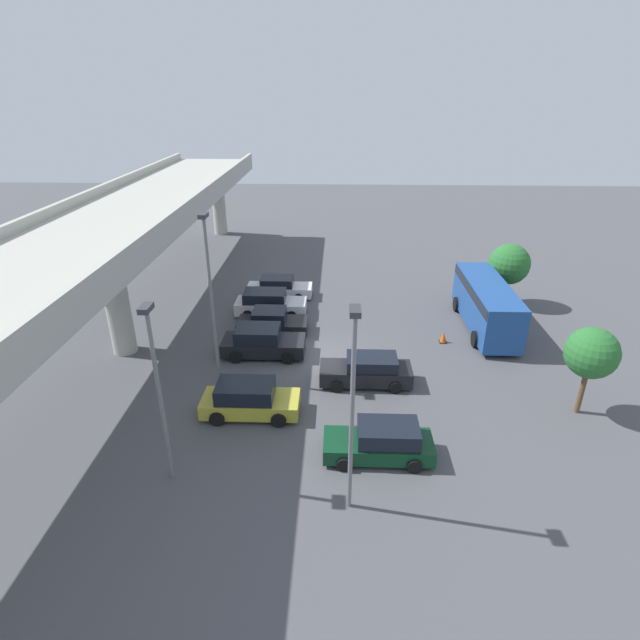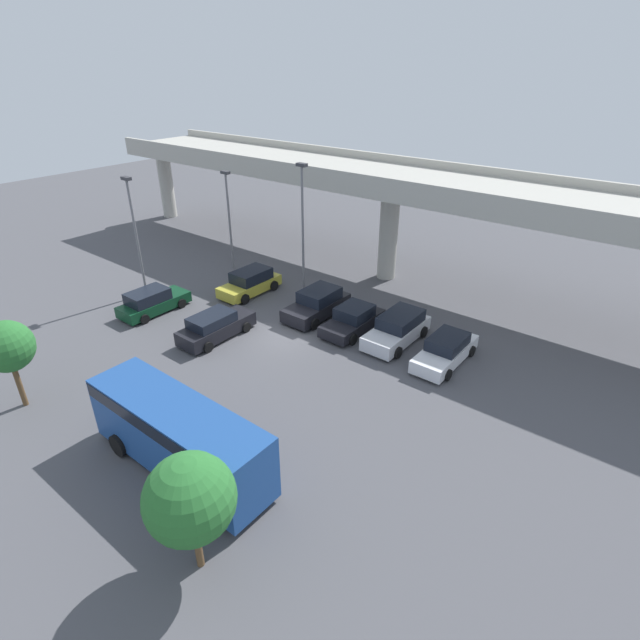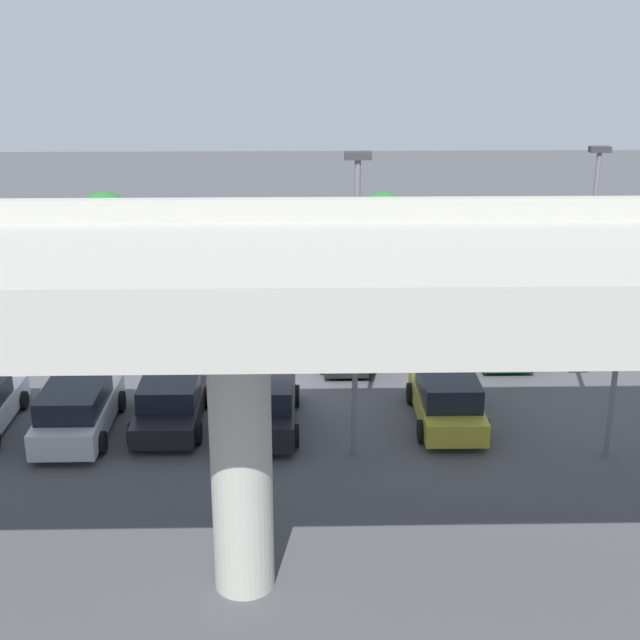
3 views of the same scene
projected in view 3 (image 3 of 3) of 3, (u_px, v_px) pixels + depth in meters
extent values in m
plane|color=#4C4C51|center=(264.00, 384.00, 30.74)|extent=(110.28, 110.28, 0.00)
cube|color=#ADAAA0|center=(235.00, 283.00, 17.72)|extent=(51.46, 7.34, 0.90)
cube|color=#ADAAA0|center=(245.00, 210.00, 20.81)|extent=(51.46, 0.30, 0.55)
cube|color=#ADAAA0|center=(219.00, 303.00, 14.16)|extent=(51.46, 0.30, 0.55)
cylinder|color=#ADAAA0|center=(241.00, 452.00, 18.94)|extent=(1.33, 1.33, 6.60)
cube|color=#0C381E|center=(496.00, 342.00, 33.28)|extent=(1.78, 4.50, 0.68)
cube|color=black|center=(495.00, 321.00, 33.41)|extent=(1.64, 2.49, 0.72)
cylinder|color=black|center=(529.00, 360.00, 32.04)|extent=(0.22, 0.60, 0.60)
cylinder|color=black|center=(479.00, 361.00, 32.01)|extent=(0.22, 0.60, 0.60)
cylinder|color=black|center=(512.00, 334.00, 34.68)|extent=(0.22, 0.60, 0.60)
cylinder|color=black|center=(465.00, 334.00, 34.64)|extent=(0.22, 0.60, 0.60)
cube|color=gold|center=(446.00, 405.00, 27.80)|extent=(1.86, 4.51, 0.70)
cube|color=black|center=(448.00, 387.00, 27.36)|extent=(1.71, 2.62, 0.75)
cylinder|color=black|center=(411.00, 393.00, 29.16)|extent=(0.22, 0.69, 0.69)
cylinder|color=black|center=(468.00, 393.00, 29.20)|extent=(0.22, 0.69, 0.69)
cylinder|color=black|center=(422.00, 431.00, 26.52)|extent=(0.22, 0.69, 0.69)
cylinder|color=black|center=(485.00, 431.00, 26.56)|extent=(0.22, 0.69, 0.69)
cube|color=black|center=(346.00, 344.00, 32.90)|extent=(1.73, 4.69, 0.80)
cube|color=black|center=(346.00, 323.00, 32.96)|extent=(1.59, 2.55, 0.59)
cylinder|color=black|center=(373.00, 365.00, 31.63)|extent=(0.22, 0.61, 0.61)
cylinder|color=black|center=(323.00, 365.00, 31.59)|extent=(0.22, 0.61, 0.61)
cylinder|color=black|center=(367.00, 337.00, 34.37)|extent=(0.22, 0.61, 0.61)
cylinder|color=black|center=(321.00, 337.00, 34.34)|extent=(0.22, 0.61, 0.61)
cube|color=black|center=(263.00, 408.00, 27.49)|extent=(1.98, 4.66, 0.79)
cube|color=black|center=(262.00, 390.00, 26.94)|extent=(1.82, 2.46, 0.72)
cylinder|color=black|center=(234.00, 396.00, 28.91)|extent=(0.22, 0.70, 0.70)
cylinder|color=black|center=(296.00, 396.00, 28.95)|extent=(0.22, 0.70, 0.70)
cylinder|color=black|center=(227.00, 436.00, 26.18)|extent=(0.22, 0.70, 0.70)
cylinder|color=black|center=(296.00, 436.00, 26.22)|extent=(0.22, 0.70, 0.70)
cube|color=black|center=(171.00, 409.00, 27.60)|extent=(1.89, 4.33, 0.64)
cube|color=black|center=(169.00, 392.00, 27.22)|extent=(1.74, 2.01, 0.69)
cylinder|color=black|center=(147.00, 397.00, 28.91)|extent=(0.22, 0.67, 0.67)
cylinder|color=black|center=(207.00, 396.00, 28.95)|extent=(0.22, 0.67, 0.67)
cylinder|color=black|center=(132.00, 434.00, 26.37)|extent=(0.22, 0.67, 0.67)
cylinder|color=black|center=(198.00, 433.00, 26.41)|extent=(0.22, 0.67, 0.67)
cube|color=silver|center=(79.00, 414.00, 27.10)|extent=(1.90, 4.69, 0.79)
cube|color=black|center=(74.00, 397.00, 26.50)|extent=(1.75, 2.74, 0.68)
cylinder|color=black|center=(60.00, 402.00, 28.54)|extent=(0.22, 0.68, 0.68)
cylinder|color=black|center=(121.00, 401.00, 28.58)|extent=(0.22, 0.68, 0.68)
cylinder|color=black|center=(34.00, 443.00, 25.79)|extent=(0.22, 0.68, 0.68)
cylinder|color=black|center=(102.00, 443.00, 25.83)|extent=(0.22, 0.68, 0.68)
cylinder|color=black|center=(23.00, 400.00, 28.74)|extent=(0.22, 0.60, 0.60)
cube|color=#1E478C|center=(184.00, 262.00, 39.80)|extent=(8.39, 2.30, 2.69)
cube|color=black|center=(183.00, 241.00, 39.49)|extent=(8.23, 2.34, 0.59)
cylinder|color=black|center=(244.00, 278.00, 41.33)|extent=(0.97, 0.29, 0.97)
cylinder|color=black|center=(241.00, 293.00, 39.12)|extent=(0.97, 0.29, 0.97)
cylinder|color=black|center=(132.00, 279.00, 41.22)|extent=(0.97, 0.29, 0.97)
cylinder|color=black|center=(122.00, 294.00, 39.01)|extent=(0.97, 0.29, 0.97)
cylinder|color=slate|center=(356.00, 315.00, 24.45)|extent=(0.16, 0.16, 8.55)
cube|color=#333338|center=(358.00, 155.00, 23.03)|extent=(0.70, 0.35, 0.20)
cylinder|color=slate|center=(588.00, 264.00, 31.07)|extent=(0.16, 0.16, 7.72)
cube|color=#333338|center=(600.00, 149.00, 29.78)|extent=(0.70, 0.35, 0.20)
cylinder|color=slate|center=(619.00, 340.00, 24.60)|extent=(0.16, 0.16, 7.15)
cube|color=#333338|center=(634.00, 209.00, 23.40)|extent=(0.70, 0.35, 0.20)
cylinder|color=brown|center=(382.00, 260.00, 42.11)|extent=(0.24, 0.24, 2.18)
sphere|color=#286B2D|center=(383.00, 217.00, 41.43)|extent=(2.34, 2.34, 2.34)
cylinder|color=brown|center=(108.00, 264.00, 42.24)|extent=(0.24, 0.24, 1.76)
sphere|color=#286B2D|center=(104.00, 221.00, 41.57)|extent=(2.79, 2.79, 2.79)
cube|color=black|center=(228.00, 316.00, 37.60)|extent=(0.44, 0.44, 0.04)
cone|color=#EA590F|center=(228.00, 309.00, 37.49)|extent=(0.40, 0.40, 0.70)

